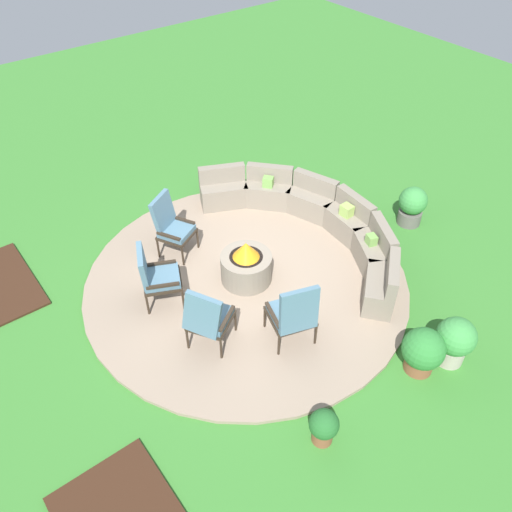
% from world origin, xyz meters
% --- Properties ---
extents(ground_plane, '(24.00, 24.00, 0.00)m').
position_xyz_m(ground_plane, '(0.00, 0.00, 0.00)').
color(ground_plane, '#387A2D').
extents(patio_circle, '(5.33, 5.33, 0.06)m').
position_xyz_m(patio_circle, '(0.00, 0.00, 0.03)').
color(patio_circle, gray).
rests_on(patio_circle, ground_plane).
extents(fire_pit, '(0.84, 0.84, 0.77)m').
position_xyz_m(fire_pit, '(0.00, 0.00, 0.36)').
color(fire_pit, gray).
rests_on(fire_pit, patio_circle).
extents(curved_stone_bench, '(4.45, 1.99, 0.78)m').
position_xyz_m(curved_stone_bench, '(-0.21, 1.68, 0.37)').
color(curved_stone_bench, gray).
rests_on(curved_stone_bench, patio_circle).
extents(lounge_chair_front_left, '(0.73, 0.74, 1.13)m').
position_xyz_m(lounge_chair_front_left, '(-1.34, -0.58, 0.63)').
color(lounge_chair_front_left, '#2D2319').
rests_on(lounge_chair_front_left, patio_circle).
extents(lounge_chair_front_right, '(0.76, 0.78, 1.06)m').
position_xyz_m(lounge_chair_front_right, '(-0.45, -1.39, 0.60)').
color(lounge_chair_front_right, '#2D2319').
rests_on(lounge_chair_front_right, patio_circle).
extents(lounge_chair_back_left, '(0.79, 0.83, 1.15)m').
position_xyz_m(lounge_chair_back_left, '(0.77, -1.24, 0.63)').
color(lounge_chair_back_left, '#2D2319').
rests_on(lounge_chair_back_left, patio_circle).
extents(lounge_chair_back_right, '(0.77, 0.76, 1.14)m').
position_xyz_m(lounge_chair_back_right, '(1.45, -0.24, 0.63)').
color(lounge_chair_back_right, '#2D2319').
rests_on(lounge_chair_back_right, patio_circle).
extents(potted_plant_0, '(0.60, 0.60, 0.73)m').
position_xyz_m(potted_plant_0, '(2.89, 0.87, 0.39)').
color(potted_plant_0, brown).
rests_on(potted_plant_0, ground_plane).
extents(potted_plant_1, '(0.38, 0.38, 0.54)m').
position_xyz_m(potted_plant_1, '(2.87, -0.95, 0.30)').
color(potted_plant_1, brown).
rests_on(potted_plant_1, ground_plane).
extents(potted_plant_2, '(0.52, 0.52, 0.77)m').
position_xyz_m(potted_plant_2, '(0.59, 3.39, 0.41)').
color(potted_plant_2, '#605B56').
rests_on(potted_plant_2, ground_plane).
extents(potted_plant_3, '(0.56, 0.56, 0.78)m').
position_xyz_m(potted_plant_3, '(3.05, 1.34, 0.43)').
color(potted_plant_3, '#A89E8E').
rests_on(potted_plant_3, ground_plane).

